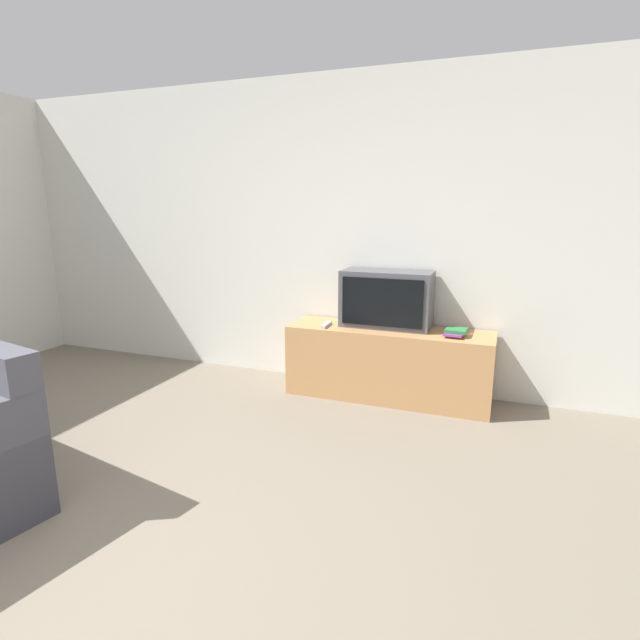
# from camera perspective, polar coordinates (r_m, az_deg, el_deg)

# --- Properties ---
(ground_plane) EXTENTS (14.00, 14.00, 0.00)m
(ground_plane) POSITION_cam_1_polar(r_m,az_deg,el_deg) (2.52, -31.94, -27.02)
(ground_plane) COLOR #756B5B
(wall_back) EXTENTS (9.00, 0.06, 2.60)m
(wall_back) POSITION_cam_1_polar(r_m,az_deg,el_deg) (4.44, -1.41, 9.80)
(wall_back) COLOR silver
(wall_back) RESTS_ON ground_plane
(tv_stand) EXTENTS (1.63, 0.46, 0.58)m
(tv_stand) POSITION_cam_1_polar(r_m,az_deg,el_deg) (4.11, 7.81, -4.93)
(tv_stand) COLOR tan
(tv_stand) RESTS_ON ground_plane
(television) EXTENTS (0.72, 0.33, 0.46)m
(television) POSITION_cam_1_polar(r_m,az_deg,el_deg) (4.06, 7.61, 2.39)
(television) COLOR #4C4C51
(television) RESTS_ON tv_stand
(book_stack) EXTENTS (0.17, 0.20, 0.06)m
(book_stack) POSITION_cam_1_polar(r_m,az_deg,el_deg) (3.91, 15.26, -1.35)
(book_stack) COLOR #B72D28
(book_stack) RESTS_ON tv_stand
(remote_on_stand) EXTENTS (0.05, 0.20, 0.02)m
(remote_on_stand) POSITION_cam_1_polar(r_m,az_deg,el_deg) (4.08, 0.73, -0.54)
(remote_on_stand) COLOR #B7B7B7
(remote_on_stand) RESTS_ON tv_stand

